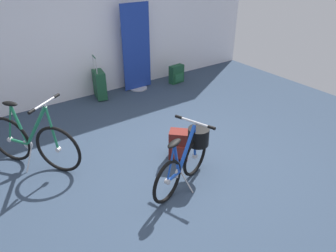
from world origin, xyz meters
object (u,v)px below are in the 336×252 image
(folding_bike_foreground, at_px, (188,155))
(display_bike_left, at_px, (33,142))
(handbag_on_floor, at_px, (177,74))
(floor_banner_stand, at_px, (137,53))
(backpack_on_floor, at_px, (179,145))
(rolling_suitcase, at_px, (100,84))

(folding_bike_foreground, xyz_separation_m, display_bike_left, (-1.42, 1.38, -0.01))
(folding_bike_foreground, bearing_deg, handbag_on_floor, 55.84)
(folding_bike_foreground, bearing_deg, display_bike_left, 135.88)
(floor_banner_stand, xyz_separation_m, handbag_on_floor, (0.84, -0.19, -0.56))
(display_bike_left, xyz_separation_m, backpack_on_floor, (1.63, -0.93, -0.17))
(floor_banner_stand, height_order, backpack_on_floor, floor_banner_stand)
(display_bike_left, height_order, handbag_on_floor, display_bike_left)
(floor_banner_stand, bearing_deg, folding_bike_foreground, -109.01)
(folding_bike_foreground, xyz_separation_m, handbag_on_floor, (1.84, 2.71, -0.19))
(rolling_suitcase, bearing_deg, handbag_on_floor, -6.08)
(floor_banner_stand, height_order, handbag_on_floor, floor_banner_stand)
(floor_banner_stand, distance_m, rolling_suitcase, 0.96)
(rolling_suitcase, distance_m, backpack_on_floor, 2.44)
(floor_banner_stand, relative_size, rolling_suitcase, 2.01)
(folding_bike_foreground, height_order, display_bike_left, display_bike_left)
(folding_bike_foreground, distance_m, handbag_on_floor, 3.28)
(backpack_on_floor, bearing_deg, folding_bike_foreground, -114.74)
(floor_banner_stand, bearing_deg, display_bike_left, -147.95)
(display_bike_left, bearing_deg, handbag_on_floor, 22.18)
(floor_banner_stand, xyz_separation_m, display_bike_left, (-2.42, -1.52, -0.38))
(floor_banner_stand, height_order, folding_bike_foreground, floor_banner_stand)
(folding_bike_foreground, relative_size, display_bike_left, 0.92)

